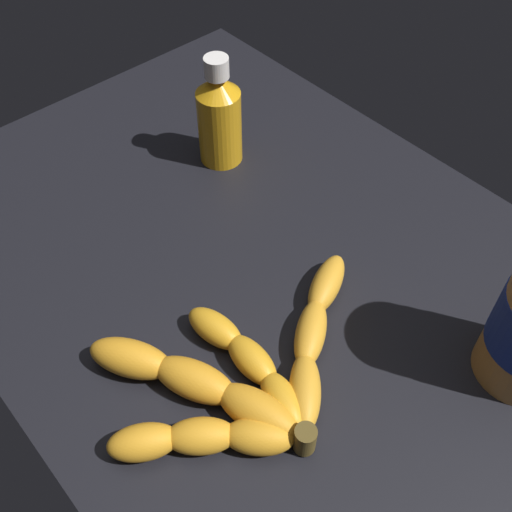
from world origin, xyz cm
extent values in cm
cube|color=black|center=(0.00, 0.00, -1.64)|extent=(81.31, 58.01, 3.29)
ellipsoid|color=gold|center=(15.98, -7.93, 1.49)|extent=(7.79, 7.78, 2.98)
ellipsoid|color=gold|center=(11.87, -3.03, 1.49)|extent=(7.04, 8.29, 2.98)
ellipsoid|color=gold|center=(8.70, 2.52, 1.49)|extent=(6.06, 8.54, 2.98)
ellipsoid|color=gold|center=(15.38, -10.19, 1.53)|extent=(7.03, 4.64, 3.06)
ellipsoid|color=gold|center=(10.31, -9.41, 1.53)|extent=(6.58, 3.35, 3.06)
ellipsoid|color=gold|center=(5.19, -9.74, 1.53)|extent=(6.89, 4.14, 3.06)
ellipsoid|color=orange|center=(14.69, -12.61, 1.82)|extent=(8.98, 5.82, 3.64)
ellipsoid|color=orange|center=(8.48, -14.89, 1.82)|extent=(9.06, 6.69, 3.64)
ellipsoid|color=orange|center=(2.62, -17.97, 1.82)|extent=(8.97, 7.44, 3.64)
ellipsoid|color=orange|center=(16.44, -14.05, 1.64)|extent=(6.79, 6.72, 3.28)
ellipsoid|color=orange|center=(13.06, -17.75, 1.64)|extent=(6.49, 6.94, 3.28)
ellipsoid|color=orange|center=(10.15, -21.83, 1.64)|extent=(6.10, 7.06, 3.28)
cylinder|color=brown|center=(19.32, -11.26, 1.80)|extent=(2.00, 2.00, 3.00)
cylinder|color=orange|center=(-15.66, 8.36, 4.89)|extent=(5.46, 5.46, 9.79)
cone|color=orange|center=(-15.66, 8.36, 10.90)|extent=(5.46, 5.46, 2.22)
cylinder|color=white|center=(-15.66, 8.36, 13.22)|extent=(2.92, 2.92, 2.44)
camera|label=1|loc=(32.44, -28.70, 51.64)|focal=42.25mm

